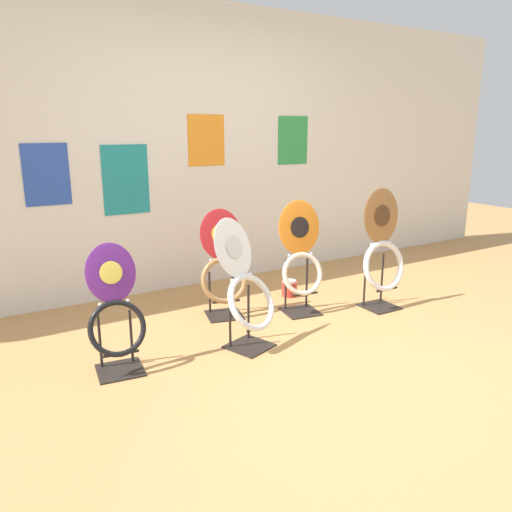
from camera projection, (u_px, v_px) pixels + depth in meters
ground_plane at (350, 364)px, 3.26m from camera, size 14.00×14.00×0.00m
wall_back at (204, 149)px, 4.69m from camera, size 8.00×0.07×2.60m
toilet_seat_display_orange_sun at (301, 258)px, 4.07m from camera, size 0.39×0.33×0.93m
toilet_seat_display_purple_note at (115, 313)px, 3.09m from camera, size 0.37×0.33×0.81m
toilet_seat_display_woodgrain at (383, 253)px, 4.16m from camera, size 0.44×0.29×1.02m
toilet_seat_display_crimson_swirl at (223, 269)px, 4.01m from camera, size 0.41×0.35×0.87m
toilet_seat_display_white_plain at (247, 292)px, 3.43m from camera, size 0.48×0.47×0.90m
paint_can at (289, 288)px, 4.55m from camera, size 0.14×0.14×0.15m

